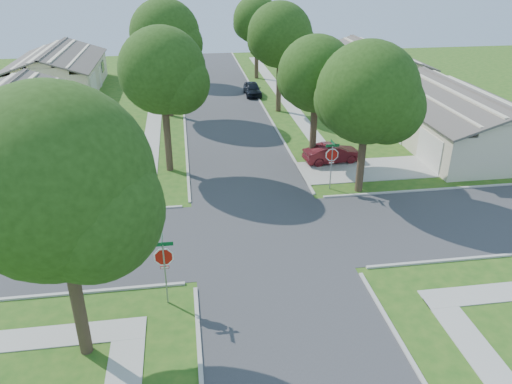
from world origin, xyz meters
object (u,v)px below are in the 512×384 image
object	(u,v)px
tree_ne_corner	(368,97)
car_driveway	(332,153)
tree_w_far	(168,28)
house_nw_near	(8,127)
car_curb_east	(252,89)
tree_w_near	(163,75)
house_ne_far	(370,71)
tree_e_mid	(280,38)
stop_sign_sw	(164,260)
tree_w_mid	(166,38)
tree_sw_corner	(58,190)
stop_sign_ne	(332,157)
tree_e_far	(257,22)
house_ne_near	(458,123)
tree_e_near	(317,78)
car_curb_west	(186,63)
house_nw_far	(58,74)

from	to	relation	value
tree_ne_corner	car_driveway	world-z (taller)	tree_ne_corner
tree_w_far	tree_ne_corner	xyz separation A→B (m)	(11.01, -29.80, 0.09)
house_nw_near	car_curb_east	world-z (taller)	house_nw_near
tree_w_near	house_ne_far	distance (m)	29.10
tree_e_mid	house_ne_far	world-z (taller)	tree_e_mid
stop_sign_sw	tree_w_mid	bearing A→B (deg)	89.87
tree_sw_corner	house_ne_far	size ratio (longest dim) A/B	0.70
stop_sign_ne	tree_e_mid	xyz separation A→B (m)	(0.06, 16.31, 4.22)
stop_sign_sw	tree_w_far	size ratio (longest dim) A/B	0.37
stop_sign_ne	tree_e_mid	size ratio (longest dim) A/B	0.32
house_ne_far	car_curb_east	xyz separation A→B (m)	(-12.79, -2.28, -0.88)
stop_sign_sw	tree_w_near	distance (m)	14.30
tree_e_far	tree_sw_corner	distance (m)	42.77
tree_w_mid	house_ne_near	world-z (taller)	tree_w_mid
tree_sw_corner	house_ne_near	xyz separation A→B (m)	(23.43, 17.99, -4.75)
tree_e_far	tree_w_near	size ratio (longest dim) A/B	0.97
tree_sw_corner	car_driveway	distance (m)	21.41
tree_w_far	tree_ne_corner	world-z (taller)	tree_ne_corner
house_nw_near	tree_e_mid	bearing A→B (deg)	16.15
tree_w_mid	car_driveway	world-z (taller)	tree_w_mid
tree_e_near	house_nw_near	bearing A→B (deg)	163.89
tree_e_far	house_ne_near	distance (m)	25.99
stop_sign_ne	car_curb_west	xyz separation A→B (m)	(-7.70, 36.01, -1.45)
stop_sign_sw	tree_e_mid	distance (m)	27.71
house_ne_near	car_driveway	bearing A→B (deg)	-167.06
tree_sw_corner	car_curb_west	xyz separation A→B (m)	(4.43, 47.70, -5.69)
tree_e_mid	tree_ne_corner	world-z (taller)	tree_e_mid
tree_w_far	tree_ne_corner	bearing A→B (deg)	-69.72
stop_sign_sw	car_driveway	xyz separation A→B (m)	(10.70, 13.40, -1.40)
tree_e_mid	car_driveway	bearing A→B (deg)	-84.24
house_nw_far	house_nw_near	bearing A→B (deg)	-90.00
car_curb_east	house_ne_far	bearing A→B (deg)	9.99
tree_w_near	stop_sign_ne	bearing A→B (deg)	-24.74
stop_sign_sw	tree_e_near	xyz separation A→B (m)	(9.45, 13.71, 3.61)
tree_w_near	car_curb_east	size ratio (longest dim) A/B	2.40
tree_e_mid	tree_sw_corner	bearing A→B (deg)	-113.53
tree_w_near	tree_w_mid	world-z (taller)	tree_w_mid
stop_sign_ne	tree_ne_corner	distance (m)	3.96
tree_w_mid	tree_w_far	bearing A→B (deg)	90.05
tree_e_near	stop_sign_sw	bearing A→B (deg)	-124.59
stop_sign_sw	tree_e_far	world-z (taller)	tree_e_far
stop_sign_ne	tree_e_far	world-z (taller)	tree_e_far
stop_sign_sw	tree_e_near	world-z (taller)	tree_e_near
tree_e_mid	car_curb_west	xyz separation A→B (m)	(-7.76, 19.70, -5.68)
house_ne_far	house_nw_near	world-z (taller)	same
tree_ne_corner	house_nw_far	world-z (taller)	tree_ne_corner
tree_e_near	house_ne_near	size ratio (longest dim) A/B	0.61
tree_w_far	house_ne_near	xyz separation A→B (m)	(20.64, -23.01, -3.99)
car_curb_east	tree_e_near	bearing A→B (deg)	-85.12
tree_e_far	house_ne_far	distance (m)	13.09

